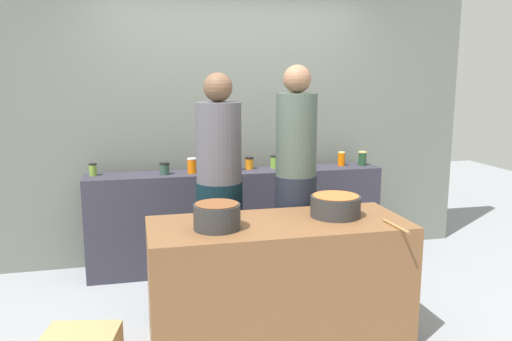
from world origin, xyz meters
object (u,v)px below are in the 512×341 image
preserve_jar_5 (249,163)px  preserve_jar_0 (93,170)px  preserve_jar_1 (165,169)px  preserve_jar_3 (223,163)px  preserve_jar_6 (274,162)px  preserve_jar_10 (362,158)px  cook_with_tongs (219,202)px  preserve_jar_7 (287,161)px  wooden_spoon (396,226)px  preserve_jar_9 (341,159)px  cooking_pot_center (335,206)px  cook_in_cap (295,196)px  preserve_jar_4 (236,163)px  preserve_jar_8 (308,162)px  cooking_pot_left (217,216)px  preserve_jar_2 (192,166)px

preserve_jar_5 → preserve_jar_0: bearing=-179.8°
preserve_jar_1 → preserve_jar_0: bearing=172.1°
preserve_jar_3 → preserve_jar_6: preserve_jar_3 is taller
preserve_jar_10 → cook_with_tongs: 1.72m
preserve_jar_7 → wooden_spoon: bearing=-83.4°
wooden_spoon → cook_with_tongs: size_ratio=0.17×
preserve_jar_9 → cooking_pot_center: size_ratio=0.39×
preserve_jar_3 → cooking_pot_center: size_ratio=0.42×
preserve_jar_9 → preserve_jar_0: bearing=179.6°
preserve_jar_6 → preserve_jar_7: preserve_jar_7 is taller
cooking_pot_center → preserve_jar_1: bearing=128.8°
cook_in_cap → preserve_jar_4: bearing=108.9°
preserve_jar_5 → wooden_spoon: preserve_jar_5 is taller
preserve_jar_9 → wooden_spoon: bearing=-101.4°
preserve_jar_1 → preserve_jar_7: size_ratio=0.84×
preserve_jar_7 → preserve_jar_8: 0.20m
preserve_jar_0 → cooking_pot_center: (1.67, -1.41, -0.07)m
cooking_pot_center → wooden_spoon: size_ratio=1.13×
preserve_jar_7 → preserve_jar_5: bearing=175.5°
preserve_jar_1 → cooking_pot_left: bearing=-80.6°
preserve_jar_5 → preserve_jar_2: bearing=-170.8°
preserve_jar_4 → cooking_pot_center: (0.42, -1.37, -0.09)m
preserve_jar_1 → preserve_jar_4: size_ratio=0.72×
cook_with_tongs → preserve_jar_2: bearing=99.5°
preserve_jar_3 → preserve_jar_10: bearing=-1.8°
preserve_jar_1 → preserve_jar_8: preserve_jar_8 is taller
preserve_jar_4 → cook_in_cap: cook_in_cap is taller
preserve_jar_7 → cooking_pot_center: size_ratio=0.37×
preserve_jar_6 → cook_in_cap: cook_in_cap is taller
preserve_jar_8 → preserve_jar_9: (0.37, 0.09, -0.00)m
preserve_jar_1 → wooden_spoon: 2.14m
preserve_jar_9 → cook_with_tongs: 1.56m
preserve_jar_10 → preserve_jar_0: bearing=178.9°
preserve_jar_3 → preserve_jar_0: bearing=179.6°
preserve_jar_4 → preserve_jar_7: preserve_jar_4 is taller
preserve_jar_4 → preserve_jar_5: size_ratio=1.28×
preserve_jar_6 → cook_with_tongs: cook_with_tongs is taller
preserve_jar_1 → preserve_jar_5: (0.78, 0.09, 0.00)m
wooden_spoon → cook_with_tongs: (-0.98, 0.93, -0.01)m
preserve_jar_1 → cooking_pot_center: preserve_jar_1 is taller
preserve_jar_1 → cook_in_cap: 1.25m
preserve_jar_6 → cooking_pot_left: (-0.78, -1.51, -0.07)m
preserve_jar_0 → cook_in_cap: 1.80m
preserve_jar_5 → wooden_spoon: size_ratio=0.38×
preserve_jar_9 → preserve_jar_10: bearing=-9.4°
preserve_jar_2 → preserve_jar_3: bearing=14.6°
cooking_pot_left → preserve_jar_8: bearing=52.5°
preserve_jar_8 → preserve_jar_2: bearing=178.8°
preserve_jar_2 → cook_with_tongs: size_ratio=0.08×
preserve_jar_10 → preserve_jar_2: bearing=-178.8°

